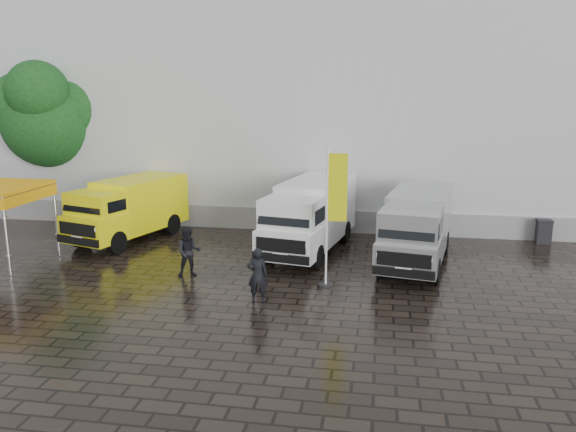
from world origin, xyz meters
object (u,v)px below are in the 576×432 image
(person_front, at_px, (258,275))
(flagpole, at_px, (333,211))
(wheelie_bin, at_px, (544,231))
(van_yellow, at_px, (128,211))
(van_silver, at_px, (417,229))
(van_white, at_px, (310,218))
(person_tent, at_px, (189,252))

(person_front, bearing_deg, flagpole, -143.24)
(flagpole, bearing_deg, wheelie_bin, 39.13)
(wheelie_bin, bearing_deg, person_front, -136.55)
(van_yellow, distance_m, van_silver, 11.79)
(van_white, relative_size, person_tent, 3.70)
(wheelie_bin, height_order, person_front, person_front)
(van_white, relative_size, van_silver, 1.05)
(van_silver, bearing_deg, wheelie_bin, 45.54)
(van_yellow, height_order, person_front, van_yellow)
(van_silver, bearing_deg, flagpole, -124.39)
(flagpole, bearing_deg, person_front, -137.88)
(van_silver, height_order, wheelie_bin, van_silver)
(flagpole, bearing_deg, van_yellow, 154.60)
(person_tent, bearing_deg, van_yellow, 117.61)
(flagpole, bearing_deg, van_white, 107.58)
(van_silver, bearing_deg, person_tent, -150.50)
(person_front, distance_m, person_tent, 3.46)
(van_yellow, xyz_separation_m, van_silver, (11.71, -1.39, 0.03))
(van_yellow, xyz_separation_m, person_front, (6.89, -6.06, -0.43))
(flagpole, height_order, person_front, flagpole)
(wheelie_bin, bearing_deg, person_tent, -149.81)
(van_yellow, distance_m, wheelie_bin, 17.27)
(van_yellow, relative_size, van_white, 0.88)
(person_front, bearing_deg, person_tent, -40.49)
(van_yellow, bearing_deg, van_silver, 10.12)
(van_yellow, xyz_separation_m, wheelie_bin, (17.08, 2.42, -0.77))
(van_silver, bearing_deg, van_yellow, -176.58)
(wheelie_bin, relative_size, person_front, 0.59)
(van_white, bearing_deg, van_silver, -2.69)
(van_white, distance_m, person_tent, 5.17)
(van_yellow, bearing_deg, person_front, -24.42)
(flagpole, xyz_separation_m, person_tent, (-4.85, 0.16, -1.61))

